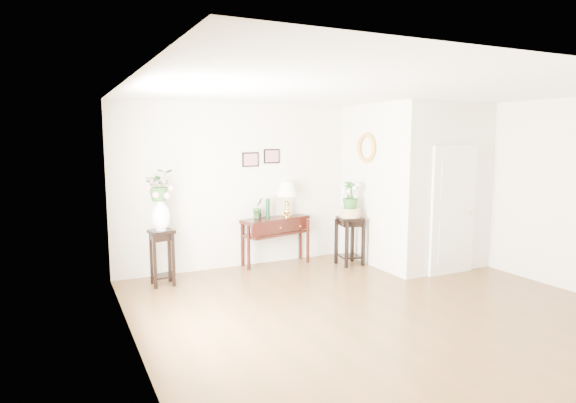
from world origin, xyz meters
TOP-DOWN VIEW (x-y plane):
  - floor at (0.00, 0.00)m, footprint 6.00×5.50m
  - ceiling at (0.00, 0.00)m, footprint 6.00×5.50m
  - wall_back at (0.00, 2.75)m, footprint 6.00×0.02m
  - wall_left at (-3.00, 0.00)m, footprint 0.02×5.50m
  - wall_right at (3.00, 0.00)m, footprint 0.02×5.50m
  - partition at (2.10, 1.77)m, footprint 1.80×1.95m
  - door at (2.10, 0.78)m, footprint 0.90×0.05m
  - art_print_left at (-0.65, 2.73)m, footprint 0.30×0.02m
  - art_print_right at (-0.25, 2.73)m, footprint 0.30×0.02m
  - wall_ornament at (1.16, 1.90)m, footprint 0.07×0.51m
  - console_table at (-0.25, 2.57)m, footprint 1.32×0.70m
  - table_lamp at (-0.03, 2.57)m, footprint 0.46×0.46m
  - green_vase at (-0.40, 2.57)m, footprint 0.09×0.09m
  - potted_plant at (-0.58, 2.57)m, footprint 0.24×0.21m
  - plant_stand_a at (-2.30, 2.21)m, footprint 0.39×0.39m
  - porcelain_vase at (-2.30, 2.21)m, footprint 0.32×0.32m
  - lily_arrangement at (-2.30, 2.21)m, footprint 0.46×0.40m
  - plant_stand_b at (0.90, 1.97)m, footprint 0.48×0.48m
  - ceramic_bowl at (0.90, 1.97)m, footprint 0.41×0.41m
  - narcissus at (0.90, 1.97)m, footprint 0.30×0.30m

SIDE VIEW (x-z plane):
  - floor at x=0.00m, z-range -0.01..0.01m
  - console_table at x=-0.25m, z-range 0.00..0.84m
  - plant_stand_b at x=0.90m, z-range 0.00..0.85m
  - plant_stand_a at x=-2.30m, z-range 0.00..0.85m
  - ceramic_bowl at x=0.90m, z-range 0.85..1.01m
  - green_vase at x=-0.40m, z-range 0.83..1.18m
  - potted_plant at x=-0.58m, z-range 0.84..1.19m
  - door at x=2.10m, z-range 0.00..2.10m
  - porcelain_vase at x=-2.30m, z-range 0.83..1.33m
  - table_lamp at x=-0.03m, z-range 0.87..1.50m
  - narcissus at x=0.90m, z-range 0.97..1.48m
  - wall_back at x=0.00m, z-range 0.00..2.80m
  - wall_left at x=-3.00m, z-range 0.00..2.80m
  - wall_right at x=3.00m, z-range 0.00..2.80m
  - partition at x=2.10m, z-range 0.00..2.80m
  - lily_arrangement at x=-2.30m, z-range 1.25..1.73m
  - art_print_left at x=-0.65m, z-range 1.73..1.98m
  - art_print_right at x=-0.25m, z-range 1.77..2.02m
  - wall_ornament at x=1.16m, z-range 1.79..2.30m
  - ceiling at x=0.00m, z-range 2.79..2.81m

